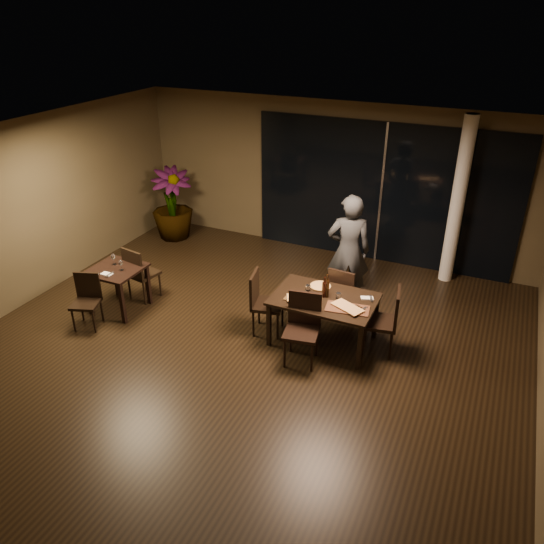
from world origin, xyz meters
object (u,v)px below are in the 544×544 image
Objects in this scene: diner at (348,251)px; bottle_a at (324,287)px; chair_main_near at (303,324)px; bottle_c at (327,285)px; potted_plant at (172,204)px; main_table at (324,302)px; chair_main_right at (387,318)px; side_table at (117,275)px; chair_main_far at (343,291)px; chair_side_near at (87,297)px; chair_main_left at (262,299)px; chair_side_far at (139,271)px; bottle_b at (327,289)px.

diner reaches higher than bottle_a.
bottle_c reaches higher than chair_main_near.
main_table is at bearing -29.34° from potted_plant.
side_table is at bearing -91.74° from chair_main_right.
bottle_a is (0.02, -1.21, -0.06)m from diner.
chair_side_near is at bearing 31.09° from chair_main_far.
chair_side_near is at bearing -162.92° from main_table.
chair_main_left is 0.97× the size of chair_main_right.
diner reaches higher than potted_plant.
main_table is 3.27m from chair_side_far.
bottle_c reaches higher than bottle_b.
chair_main_right is (4.31, 0.62, -0.05)m from side_table.
bottle_c is (4.26, -2.29, 0.15)m from potted_plant.
bottle_b is (0.97, 0.17, 0.32)m from chair_main_left.
bottle_a is (3.38, 0.53, 0.29)m from side_table.
side_table is at bearing -73.34° from potted_plant.
diner is at bearing 77.14° from chair_main_near.
side_table is at bearing 169.62° from chair_main_near.
diner is (-0.11, 0.55, 0.45)m from chair_main_far.
side_table is 2.49× the size of bottle_a.
side_table is 3.68m from chair_main_far.
chair_side_far reaches higher than chair_main_far.
chair_side_near is at bearing 98.03° from chair_main_left.
chair_main_left is at bearing -170.56° from bottle_a.
diner is at bearing 91.52° from bottle_c.
side_table is at bearing 57.49° from chair_side_near.
diner is (-0.94, 1.13, 0.39)m from chair_main_right.
chair_main_near is 3.10× the size of bottle_c.
chair_main_right reaches higher than main_table.
chair_side_far is (-2.32, 0.02, -0.02)m from chair_main_left.
bottle_b is (3.42, 0.55, 0.26)m from side_table.
main_table is 4.54× the size of bottle_c.
diner reaches higher than bottle_b.
diner is (3.37, 1.74, 0.35)m from side_table.
chair_main_far is at bearing -156.29° from chair_side_far.
diner is (-0.03, 1.24, 0.29)m from main_table.
chair_main_far is at bearing 81.38° from diner.
chair_main_left is 1.16× the size of chair_side_near.
side_table is at bearing 23.81° from chair_main_far.
bottle_a is (0.93, 0.15, 0.35)m from chair_main_left.
chair_main_right reaches higher than side_table.
chair_main_right is 4.18m from chair_side_far.
diner reaches higher than main_table.
bottle_c is (3.40, 0.60, 0.29)m from side_table.
chair_main_right is 3.12× the size of bottle_c.
potted_plant is at bearing 82.22° from chair_side_near.
chair_side_far is at bearing -96.83° from chair_main_right.
chair_side_far is 1.12× the size of chair_side_near.
chair_main_near is at bearing -67.97° from chair_main_right.
chair_main_near is at bearing 66.89° from diner.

